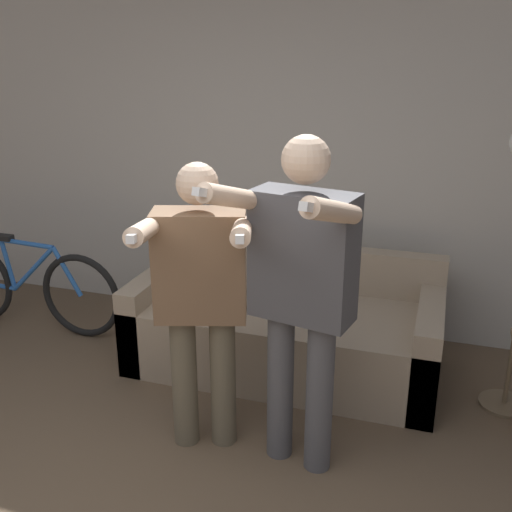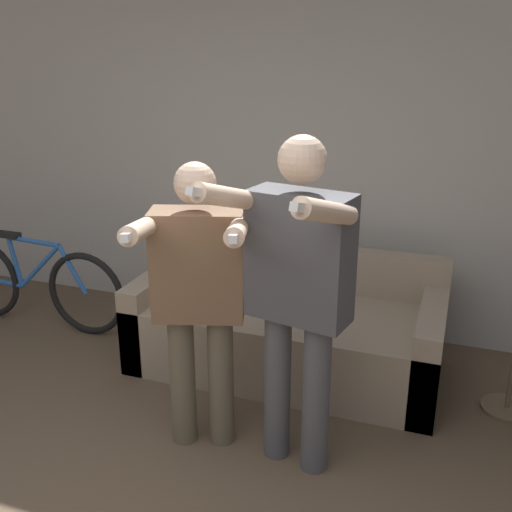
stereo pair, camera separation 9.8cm
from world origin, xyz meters
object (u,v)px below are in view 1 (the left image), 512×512
(couch, at_px, (285,330))
(bicycle, at_px, (27,286))
(cat, at_px, (300,231))
(person_left, at_px, (200,291))
(person_right, at_px, (301,284))

(couch, xyz_separation_m, bicycle, (-2.07, -0.04, 0.07))
(couch, distance_m, cat, 0.70)
(person_left, bearing_deg, couch, 60.92)
(person_right, bearing_deg, cat, 115.31)
(couch, xyz_separation_m, person_left, (-0.20, -0.97, 0.65))
(cat, bearing_deg, bicycle, -168.97)
(person_left, relative_size, cat, 3.26)
(couch, relative_size, bicycle, 1.26)
(person_left, distance_m, bicycle, 2.17)
(couch, distance_m, person_left, 1.19)
(cat, height_order, bicycle, cat)
(bicycle, bearing_deg, person_right, -21.17)
(person_left, height_order, cat, person_left)
(couch, height_order, person_right, person_right)
(cat, xyz_separation_m, bicycle, (-2.07, -0.40, -0.53))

